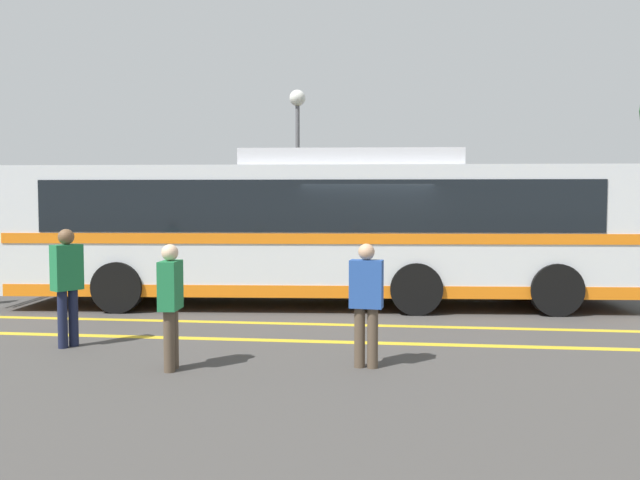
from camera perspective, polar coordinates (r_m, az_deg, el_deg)
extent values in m
plane|color=#423F3D|center=(12.98, 4.50, -6.11)|extent=(220.00, 220.00, 0.00)
cube|color=gold|center=(11.11, -1.34, -7.68)|extent=(32.58, 0.20, 0.01)
cube|color=gold|center=(9.78, -2.48, -9.19)|extent=(32.58, 0.20, 0.01)
cube|color=#99999E|center=(19.75, 2.23, -2.65)|extent=(40.58, 0.36, 0.15)
cube|color=silver|center=(13.10, 0.00, 1.01)|extent=(12.73, 3.41, 2.55)
cube|color=black|center=(13.09, 0.00, 3.14)|extent=(10.98, 3.31, 1.01)
cube|color=orange|center=(13.11, 0.00, 0.42)|extent=(12.49, 3.43, 0.20)
cube|color=orange|center=(13.20, 0.00, -4.01)|extent=(12.48, 3.42, 0.24)
cube|color=black|center=(14.77, -25.28, 1.17)|extent=(0.20, 2.16, 1.87)
cube|color=black|center=(14.78, -25.38, 5.32)|extent=(0.17, 1.72, 0.24)
cube|color=silver|center=(13.12, 2.77, 7.33)|extent=(4.54, 2.29, 0.34)
cube|color=black|center=(14.98, -26.12, -3.06)|extent=(0.18, 1.84, 0.04)
cube|color=black|center=(15.00, -26.10, -3.81)|extent=(0.18, 1.84, 0.04)
cylinder|color=black|center=(12.81, -17.99, -4.13)|extent=(1.02, 0.36, 1.00)
cylinder|color=black|center=(15.02, -14.87, -3.00)|extent=(1.02, 0.36, 1.00)
cylinder|color=black|center=(12.09, 8.77, -4.44)|extent=(1.02, 0.36, 1.00)
cylinder|color=black|center=(14.42, 7.72, -3.18)|extent=(1.02, 0.36, 1.00)
cylinder|color=black|center=(12.66, 20.77, -4.26)|extent=(1.02, 0.36, 1.00)
cylinder|color=black|center=(14.90, 17.91, -3.10)|extent=(1.02, 0.36, 1.00)
cylinder|color=black|center=(21.78, -24.53, -1.80)|extent=(0.60, 0.20, 0.60)
cylinder|color=black|center=(20.40, -26.91, -2.18)|extent=(0.60, 0.20, 0.60)
cube|color=#335B33|center=(18.72, -11.16, -1.46)|extent=(4.83, 2.00, 0.58)
cube|color=black|center=(18.66, -10.83, 0.10)|extent=(2.06, 1.67, 0.45)
cylinder|color=black|center=(18.39, -16.30, -2.52)|extent=(0.61, 0.22, 0.60)
cylinder|color=black|center=(20.00, -14.57, -2.03)|extent=(0.61, 0.22, 0.60)
cylinder|color=black|center=(17.57, -7.26, -2.68)|extent=(0.61, 0.22, 0.60)
cylinder|color=black|center=(19.25, -6.23, -2.15)|extent=(0.61, 0.22, 0.60)
cube|color=olive|center=(17.75, 5.62, -1.66)|extent=(4.69, 1.98, 0.58)
cube|color=black|center=(17.71, 6.00, -0.05)|extent=(1.99, 1.69, 0.42)
cylinder|color=black|center=(17.02, 0.62, -2.84)|extent=(0.60, 0.21, 0.60)
cylinder|color=black|center=(18.78, 1.32, -2.27)|extent=(0.60, 0.21, 0.60)
cylinder|color=black|center=(16.90, 10.39, -2.94)|extent=(0.60, 0.21, 0.60)
cylinder|color=black|center=(18.67, 10.15, -2.35)|extent=(0.60, 0.21, 0.60)
cube|color=navy|center=(18.70, 22.42, -1.75)|extent=(4.10, 1.70, 0.51)
cube|color=black|center=(18.64, 22.16, -0.17)|extent=(1.72, 1.50, 0.52)
cylinder|color=black|center=(19.87, 25.31, -2.28)|extent=(0.60, 0.20, 0.60)
cylinder|color=black|center=(18.35, 26.92, -2.75)|extent=(0.60, 0.20, 0.60)
cylinder|color=black|center=(19.21, 18.10, -2.31)|extent=(0.60, 0.20, 0.60)
cylinder|color=black|center=(17.64, 19.14, -2.81)|extent=(0.60, 0.20, 0.60)
cylinder|color=brown|center=(8.19, 3.64, -8.88)|extent=(0.14, 0.14, 0.78)
cylinder|color=brown|center=(8.17, 4.83, -8.92)|extent=(0.14, 0.14, 0.78)
cube|color=#264C99|center=(8.06, 4.26, -4.03)|extent=(0.44, 0.27, 0.62)
sphere|color=tan|center=(8.02, 4.27, -1.09)|extent=(0.21, 0.21, 0.21)
cylinder|color=#191E38|center=(10.06, -21.62, -6.63)|extent=(0.14, 0.14, 0.85)
cylinder|color=#191E38|center=(9.98, -22.48, -6.72)|extent=(0.14, 0.14, 0.85)
cube|color=#1E723F|center=(9.92, -22.14, -2.33)|extent=(0.41, 0.47, 0.67)
sphere|color=brown|center=(9.89, -22.20, 0.27)|extent=(0.23, 0.23, 0.23)
cylinder|color=brown|center=(8.17, -13.63, -8.99)|extent=(0.14, 0.14, 0.78)
cylinder|color=brown|center=(8.33, -13.29, -8.75)|extent=(0.14, 0.14, 0.78)
cube|color=#1E723F|center=(8.14, -13.52, -4.04)|extent=(0.25, 0.43, 0.62)
sphere|color=beige|center=(8.09, -13.56, -1.12)|extent=(0.21, 0.21, 0.21)
cylinder|color=#59595E|center=(20.71, -2.06, 4.81)|extent=(0.14, 0.14, 5.34)
sphere|color=silver|center=(21.00, -2.07, 12.85)|extent=(0.53, 0.53, 0.53)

